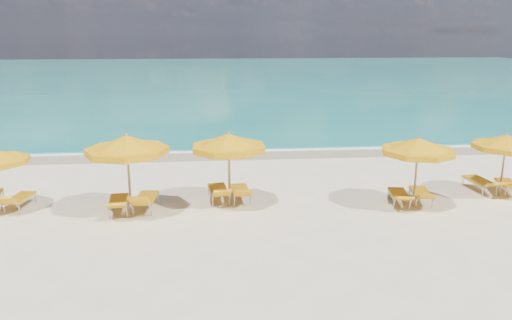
{
  "coord_description": "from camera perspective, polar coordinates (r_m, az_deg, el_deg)",
  "views": [
    {
      "loc": [
        -1.51,
        -15.21,
        5.55
      ],
      "look_at": [
        0.0,
        1.5,
        1.2
      ],
      "focal_mm": 35.0,
      "sensor_mm": 36.0,
      "label": 1
    }
  ],
  "objects": [
    {
      "name": "foam_line",
      "position": [
        24.1,
        -1.43,
        1.22
      ],
      "size": [
        120.0,
        1.2,
        0.03
      ],
      "primitive_type": "cube",
      "color": "white",
      "rests_on": "ground"
    },
    {
      "name": "umbrella_2",
      "position": [
        15.56,
        -14.55,
        1.61
      ],
      "size": [
        2.73,
        2.73,
        2.57
      ],
      "rotation": [
        0.0,
        0.0,
        0.08
      ],
      "color": "#AA7F55",
      "rests_on": "ground"
    },
    {
      "name": "umbrella_3",
      "position": [
        15.85,
        -3.13,
        1.97
      ],
      "size": [
        3.18,
        3.18,
        2.47
      ],
      "rotation": [
        0.0,
        0.0,
        0.39
      ],
      "color": "#AA7F55",
      "rests_on": "ground"
    },
    {
      "name": "lounger_2_left",
      "position": [
        16.35,
        -15.4,
        -5.07
      ],
      "size": [
        0.78,
        1.85,
        0.69
      ],
      "rotation": [
        0.0,
        0.0,
        0.12
      ],
      "color": "#A5A8AD",
      "rests_on": "ground"
    },
    {
      "name": "ocean",
      "position": [
        63.47,
        -3.83,
        9.49
      ],
      "size": [
        120.0,
        80.0,
        0.3
      ],
      "primitive_type": "cube",
      "color": "#14736A",
      "rests_on": "ground"
    },
    {
      "name": "lounger_1_right",
      "position": [
        17.8,
        -25.42,
        -4.41
      ],
      "size": [
        0.74,
        1.67,
        0.73
      ],
      "rotation": [
        0.0,
        0.0,
        -0.13
      ],
      "color": "#A5A8AD",
      "rests_on": "ground"
    },
    {
      "name": "lounger_4_left",
      "position": [
        17.13,
        16.03,
        -4.25
      ],
      "size": [
        0.84,
        1.78,
        0.63
      ],
      "rotation": [
        0.0,
        0.0,
        -0.18
      ],
      "color": "#A5A8AD",
      "rests_on": "ground"
    },
    {
      "name": "whitecap_far",
      "position": [
        40.72,
        8.45,
        6.55
      ],
      "size": [
        18.0,
        0.3,
        0.05
      ],
      "primitive_type": "cube",
      "color": "white",
      "rests_on": "ground"
    },
    {
      "name": "lounger_5_left",
      "position": [
        19.5,
        24.25,
        -2.66
      ],
      "size": [
        0.76,
        1.9,
        0.68
      ],
      "rotation": [
        0.0,
        0.0,
        0.09
      ],
      "color": "#A5A8AD",
      "rests_on": "ground"
    },
    {
      "name": "umbrella_4",
      "position": [
        16.53,
        18.03,
        1.45
      ],
      "size": [
        2.55,
        2.55,
        2.36
      ],
      "rotation": [
        0.0,
        0.0,
        0.1
      ],
      "color": "#AA7F55",
      "rests_on": "ground"
    },
    {
      "name": "lounger_3_right",
      "position": [
        16.82,
        -1.79,
        -3.98
      ],
      "size": [
        0.67,
        1.78,
        0.73
      ],
      "rotation": [
        0.0,
        0.0,
        0.06
      ],
      "color": "#A5A8AD",
      "rests_on": "ground"
    },
    {
      "name": "ground_plane",
      "position": [
        16.26,
        0.48,
        -5.42
      ],
      "size": [
        120.0,
        120.0,
        0.0
      ],
      "primitive_type": "plane",
      "color": "beige"
    },
    {
      "name": "lounger_3_left",
      "position": [
        16.83,
        -4.28,
        -3.96
      ],
      "size": [
        0.81,
        1.91,
        0.75
      ],
      "rotation": [
        0.0,
        0.0,
        0.12
      ],
      "color": "#A5A8AD",
      "rests_on": "ground"
    },
    {
      "name": "umbrella_5",
      "position": [
        18.84,
        26.67,
        1.8
      ],
      "size": [
        2.88,
        2.88,
        2.23
      ],
      "rotation": [
        0.0,
        0.0,
        -0.4
      ],
      "color": "#AA7F55",
      "rests_on": "ground"
    },
    {
      "name": "lounger_4_right",
      "position": [
        17.47,
        18.31,
        -4.04
      ],
      "size": [
        0.87,
        1.81,
        0.65
      ],
      "rotation": [
        0.0,
        0.0,
        -0.19
      ],
      "color": "#A5A8AD",
      "rests_on": "ground"
    },
    {
      "name": "whitecap_near",
      "position": [
        32.99,
        -12.95,
        4.48
      ],
      "size": [
        14.0,
        0.36,
        0.05
      ],
      "primitive_type": "cube",
      "color": "white",
      "rests_on": "ground"
    },
    {
      "name": "wet_sand_band",
      "position": [
        23.33,
        -1.3,
        0.77
      ],
      "size": [
        120.0,
        2.6,
        0.01
      ],
      "primitive_type": "cube",
      "color": "tan",
      "rests_on": "ground"
    },
    {
      "name": "lounger_5_right",
      "position": [
        19.72,
        26.82,
        -2.81
      ],
      "size": [
        0.86,
        1.73,
        0.68
      ],
      "rotation": [
        0.0,
        0.0,
        -0.2
      ],
      "color": "#A5A8AD",
      "rests_on": "ground"
    },
    {
      "name": "lounger_2_right",
      "position": [
        16.32,
        -12.51,
        -4.86
      ],
      "size": [
        0.78,
        1.87,
        0.84
      ],
      "rotation": [
        0.0,
        0.0,
        -0.09
      ],
      "color": "#A5A8AD",
      "rests_on": "ground"
    }
  ]
}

